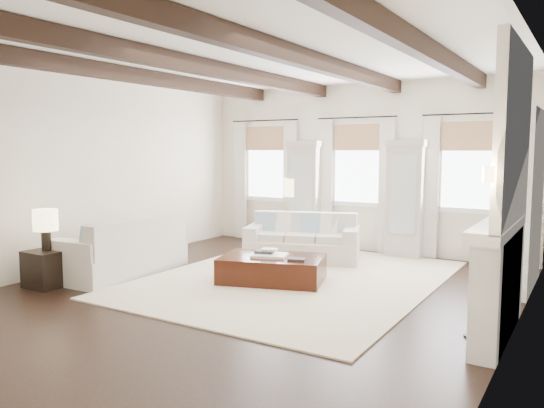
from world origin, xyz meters
The scene contains 16 objects.
ground centered at (0.00, 0.00, 0.00)m, with size 7.50×7.50×0.00m, color black.
room_shell centered at (0.75, 0.90, 1.89)m, with size 6.54×7.54×3.22m.
area_rug centered at (0.12, 1.05, 0.01)m, with size 3.96×5.00×0.02m, color beige.
sofa_back centered at (-0.42, 2.30, 0.34)m, with size 2.12×1.47×0.83m.
sofa_left centered at (-2.32, -0.05, 0.36)m, with size 1.07×2.16×0.90m.
ottoman centered at (-0.08, 0.70, 0.19)m, with size 1.48×0.93×0.39m, color black.
tray centered at (-0.09, 0.67, 0.41)m, with size 0.50×0.38×0.04m, color white.
book_lower centered at (-0.20, 0.69, 0.45)m, with size 0.26×0.20×0.04m, color #262628.
book_upper centered at (-0.13, 0.72, 0.48)m, with size 0.22×0.17×0.03m, color beige.
book_loose centered at (0.37, 0.65, 0.40)m, with size 0.24×0.18×0.03m, color #262628.
side_table_front centered at (-2.70, -1.17, 0.26)m, with size 0.52×0.52×0.52m, color black.
lamp_front centered at (-2.70, -1.17, 0.92)m, with size 0.34×0.34×0.59m.
side_table_back centered at (-1.27, 3.49, 0.34)m, with size 0.45×0.45×0.67m, color black.
lamp_back centered at (-1.27, 3.49, 1.14)m, with size 0.40×0.40×0.69m.
candlestick_near centered at (2.90, -0.15, 0.33)m, with size 0.16×0.16×0.79m.
candlestick_far centered at (2.90, 0.20, 0.30)m, with size 0.15×0.15×0.72m.
Camera 1 is at (3.93, -5.83, 1.97)m, focal length 35.00 mm.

